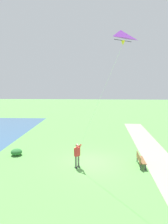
{
  "coord_description": "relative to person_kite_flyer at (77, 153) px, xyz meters",
  "views": [
    {
      "loc": [
        -0.04,
        13.0,
        5.82
      ],
      "look_at": [
        0.51,
        1.44,
        4.09
      ],
      "focal_mm": 28.99,
      "sensor_mm": 36.0,
      "label": 1
    }
  ],
  "objects": [
    {
      "name": "flying_kite",
      "position": [
        -2.41,
        2.66,
        7.0
      ],
      "size": [
        2.77,
        2.87,
        6.71
      ],
      "color": "purple"
    },
    {
      "name": "park_bench_near_walkway",
      "position": [
        -4.52,
        -0.49,
        -0.54
      ],
      "size": [
        0.53,
        1.52,
        0.88
      ],
      "color": "brown",
      "rests_on": "ground"
    },
    {
      "name": "person_kite_flyer",
      "position": [
        0.0,
        0.0,
        0.0
      ],
      "size": [
        0.58,
        0.6,
        1.83
      ],
      "color": "#232328",
      "rests_on": "ground"
    },
    {
      "name": "lakeside_shrub",
      "position": [
        5.28,
        -2.02,
        -0.77
      ],
      "size": [
        0.92,
        0.81,
        0.56
      ],
      "primitive_type": "ellipsoid",
      "color": "#2D7033",
      "rests_on": "ground"
    },
    {
      "name": "ground_plane",
      "position": [
        -1.01,
        -0.89,
        -1.05
      ],
      "size": [
        120.0,
        120.0,
        0.0
      ],
      "primitive_type": "plane",
      "color": "#569947"
    }
  ]
}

